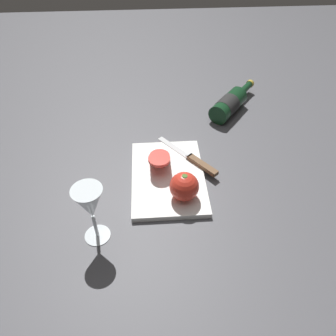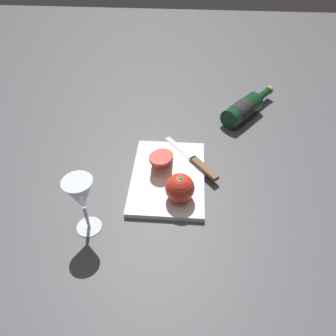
# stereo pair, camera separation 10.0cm
# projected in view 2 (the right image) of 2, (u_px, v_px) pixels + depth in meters

# --- Properties ---
(ground_plane) EXTENTS (3.00, 3.00, 0.00)m
(ground_plane) POSITION_uv_depth(u_px,v_px,m) (175.00, 158.00, 1.10)
(ground_plane) COLOR #4C4C51
(cutting_board) EXTENTS (0.33, 0.22, 0.02)m
(cutting_board) POSITION_uv_depth(u_px,v_px,m) (168.00, 177.00, 1.02)
(cutting_board) COLOR white
(cutting_board) RESTS_ON ground_plane
(wine_bottle) EXTENTS (0.27, 0.23, 0.08)m
(wine_bottle) POSITION_uv_depth(u_px,v_px,m) (244.00, 109.00, 1.25)
(wine_bottle) COLOR #14381E
(wine_bottle) RESTS_ON ground_plane
(wine_glass) EXTENTS (0.08, 0.08, 0.18)m
(wine_glass) POSITION_uv_depth(u_px,v_px,m) (81.00, 197.00, 0.81)
(wine_glass) COLOR silver
(wine_glass) RESTS_ON ground_plane
(whole_tomato) EXTENTS (0.08, 0.08, 0.09)m
(whole_tomato) POSITION_uv_depth(u_px,v_px,m) (180.00, 188.00, 0.92)
(whole_tomato) COLOR red
(whole_tomato) RESTS_ON cutting_board
(knife) EXTENTS (0.21, 0.18, 0.01)m
(knife) POSITION_uv_depth(u_px,v_px,m) (200.00, 165.00, 1.04)
(knife) COLOR silver
(knife) RESTS_ON cutting_board
(tomato_slice_stack_near) EXTENTS (0.13, 0.07, 0.06)m
(tomato_slice_stack_near) POSITION_uv_depth(u_px,v_px,m) (162.00, 157.00, 1.03)
(tomato_slice_stack_near) COLOR red
(tomato_slice_stack_near) RESTS_ON cutting_board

